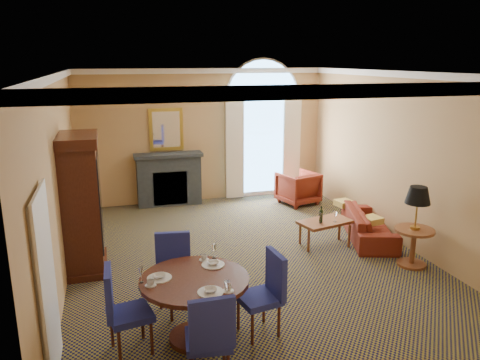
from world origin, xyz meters
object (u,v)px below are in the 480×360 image
object	(u,v)px
dining_table	(195,295)
side_table	(416,216)
sofa	(369,225)
armchair	(298,188)
armoire	(82,206)
coffee_table	(325,223)

from	to	relation	value
dining_table	side_table	distance (m)	4.11
sofa	armchair	size ratio (longest dim) A/B	2.23
armoire	dining_table	xyz separation A→B (m)	(1.38, -2.57, -0.48)
side_table	sofa	bearing A→B (deg)	92.18
dining_table	side_table	bearing A→B (deg)	16.30
armoire	dining_table	bearing A→B (deg)	-61.71
sofa	armchair	xyz separation A→B (m)	(-0.45, 2.50, 0.11)
dining_table	coffee_table	world-z (taller)	dining_table
sofa	side_table	size ratio (longest dim) A/B	1.41
armchair	coffee_table	distance (m)	2.67
dining_table	side_table	xyz separation A→B (m)	(3.94, 1.15, 0.26)
armoire	side_table	size ratio (longest dim) A/B	1.66
armoire	dining_table	world-z (taller)	armoire
sofa	coffee_table	distance (m)	1.02
coffee_table	armchair	bearing A→B (deg)	64.11
armoire	side_table	bearing A→B (deg)	-14.90
armoire	side_table	world-z (taller)	armoire
armoire	armchair	size ratio (longest dim) A/B	2.64
armoire	side_table	distance (m)	5.51
armoire	coffee_table	bearing A→B (deg)	-2.85
coffee_table	side_table	size ratio (longest dim) A/B	0.79
armoire	armchair	bearing A→B (deg)	26.49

